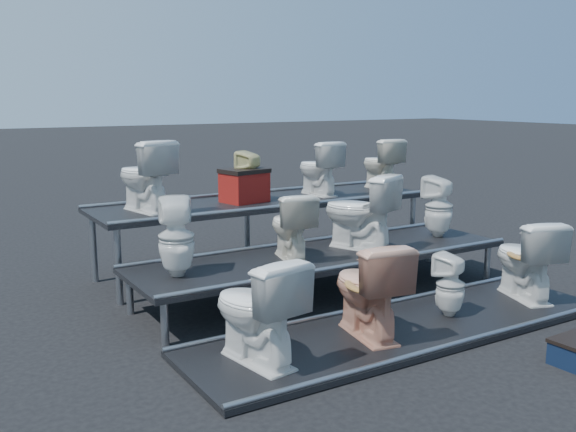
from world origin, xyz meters
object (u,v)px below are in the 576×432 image
toilet_4 (176,237)px  toilet_10 (318,168)px  red_crate (244,187)px  toilet_1 (368,288)px  toilet_7 (439,207)px  toilet_0 (256,310)px  toilet_11 (381,164)px  toilet_8 (144,176)px  toilet_9 (250,176)px  toilet_5 (291,226)px  toilet_6 (359,211)px  toilet_2 (450,285)px  toilet_3 (526,258)px

toilet_4 → toilet_10: 2.80m
red_crate → toilet_1: bearing=-104.7°
toilet_7 → toilet_0: bearing=7.5°
toilet_7 → toilet_11: toilet_11 is taller
toilet_8 → red_crate: 1.25m
toilet_1 → toilet_9: size_ratio=1.40×
toilet_5 → toilet_11: 2.61m
toilet_11 → toilet_6: bearing=51.1°
red_crate → toilet_8: bearing=168.5°
red_crate → toilet_2: bearing=-83.6°
toilet_0 → toilet_11: 4.29m
toilet_3 → toilet_4: bearing=-2.5°
toilet_4 → toilet_9: size_ratio=1.22×
toilet_11 → toilet_9: bearing=7.2°
toilet_1 → toilet_4: (-1.23, 1.30, 0.35)m
toilet_3 → red_crate: (-1.89, 2.60, 0.56)m
toilet_4 → toilet_2: bearing=168.4°
toilet_4 → toilet_3: bearing=177.2°
toilet_2 → toilet_9: toilet_9 is taller
toilet_0 → toilet_5: (1.11, 1.30, 0.32)m
toilet_7 → toilet_9: 2.28m
toilet_3 → toilet_8: toilet_8 is taller
toilet_0 → toilet_3: bearing=171.3°
toilet_11 → red_crate: toilet_11 is taller
toilet_7 → toilet_8: (-3.15, 1.30, 0.43)m
toilet_1 → toilet_11: (2.25, 2.60, 0.72)m
toilet_0 → red_crate: (1.25, 2.60, 0.55)m
toilet_4 → toilet_11: bearing=-140.6°
toilet_11 → toilet_7: bearing=89.9°
toilet_5 → toilet_10: bearing=-119.4°
toilet_2 → toilet_11: bearing=-130.6°
toilet_3 → toilet_9: (-1.81, 2.60, 0.69)m
toilet_0 → toilet_11: size_ratio=1.24×
toilet_11 → red_crate: bearing=7.3°
toilet_3 → toilet_7: size_ratio=1.15×
toilet_1 → toilet_3: 2.04m
toilet_6 → red_crate: 1.50m
toilet_6 → toilet_9: toilet_9 is taller
toilet_6 → red_crate: size_ratio=1.70×
toilet_0 → toilet_7: (3.17, 1.30, 0.33)m
toilet_2 → toilet_11: (1.26, 2.60, 0.84)m
toilet_1 → toilet_11: bearing=-120.9°
toilet_0 → toilet_4: size_ratio=1.16×
toilet_7 → toilet_5: bearing=-14.8°
toilet_5 → toilet_8: (-1.09, 1.30, 0.45)m
toilet_0 → toilet_11: (3.34, 2.60, 0.72)m
toilet_5 → toilet_1: bearing=102.7°
toilet_3 → toilet_10: (-0.82, 2.60, 0.73)m
toilet_2 → toilet_3: (1.06, 0.00, 0.12)m
toilet_6 → red_crate: toilet_6 is taller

